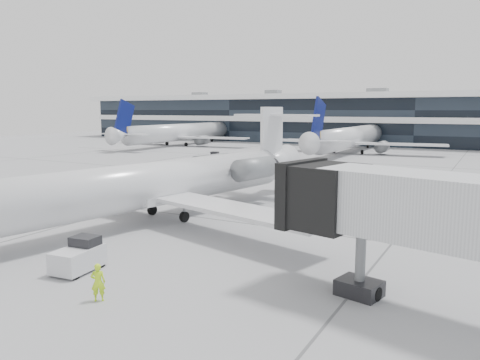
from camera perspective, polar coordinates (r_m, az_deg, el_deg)
The scene contains 9 objects.
ground at distance 32.05m, azimuth 0.20°, elevation -5.26°, with size 220.00×220.00×0.00m, color gray.
terminal at distance 110.32m, azimuth 21.35°, elevation 6.64°, with size 170.00×22.00×10.00m, color black.
bg_jet_left at distance 102.11m, azimuth -7.08°, elevation 4.24°, with size 32.00×40.00×9.60m, color silver, non-canonical shape.
bg_jet_center at distance 85.76m, azimuth 13.37°, elevation 3.25°, with size 32.00×40.00×9.60m, color silver, non-canonical shape.
regional_jet at distance 32.47m, azimuth -10.59°, elevation -0.37°, with size 27.31×34.04×7.90m.
ramp_worker at distance 20.10m, azimuth -16.92°, elevation -11.84°, with size 0.57×0.38×1.58m, color #C4FF1A.
baggage_tug at distance 23.94m, azimuth -19.03°, elevation -8.81°, with size 1.74×2.64×1.58m.
traffic_cone at distance 48.53m, azimuth 5.33°, elevation -0.21°, with size 0.43×0.43×0.56m.
far_tug at distance 69.68m, azimuth -3.20°, elevation 2.80°, with size 1.86×2.51×1.42m.
Camera 1 is at (15.00, -27.26, 7.69)m, focal length 35.00 mm.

